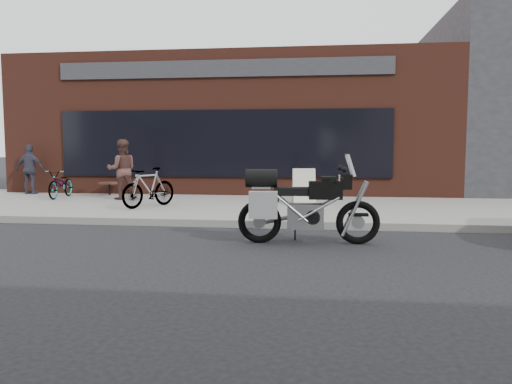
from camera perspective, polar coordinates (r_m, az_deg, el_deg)
ground at (r=6.02m, az=-1.90°, el=-10.48°), size 120.00×120.00×0.00m
near_sidewalk at (r=12.85m, az=3.12°, el=-1.67°), size 44.00×6.00×0.15m
storefront at (r=19.93m, az=-1.14°, el=7.09°), size 14.00×10.07×4.50m
motorcycle at (r=8.35m, az=4.95°, el=-1.50°), size 2.38×0.86×1.50m
bicycle_front at (r=15.28m, az=-21.37°, el=0.86°), size 0.65×1.55×0.79m
bicycle_rear at (r=12.34m, az=-12.15°, el=0.51°), size 1.20×1.60×0.96m
sandwich_sign at (r=12.74m, az=5.48°, el=0.65°), size 0.65×0.61×0.91m
cafe_table at (r=15.65m, az=-16.42°, el=0.94°), size 0.67×0.67×0.38m
cafe_patron_left at (r=14.27m, az=-15.06°, el=2.50°), size 0.99×0.89×1.66m
cafe_patron_right at (r=16.82m, az=-24.40°, el=2.38°), size 0.90×0.38×1.53m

